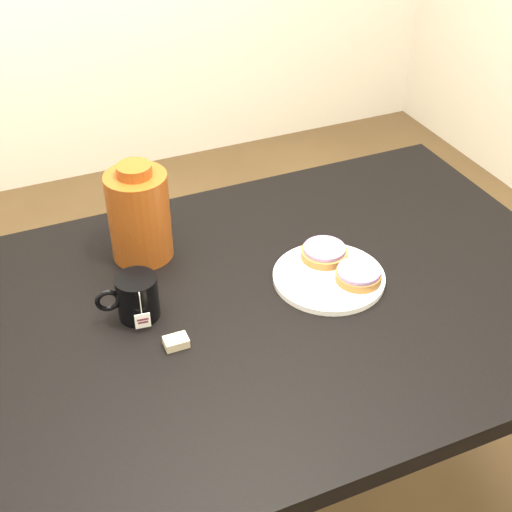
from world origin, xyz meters
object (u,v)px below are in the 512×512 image
bagel_back (324,252)px  teabag_pouch (176,342)px  plate (329,276)px  mug (136,297)px  bagel_front (359,275)px  table (256,333)px  bagel_package (139,215)px

bagel_back → teabag_pouch: 0.40m
plate → mug: size_ratio=1.84×
bagel_front → mug: 0.45m
table → bagel_front: 0.24m
plate → teabag_pouch: size_ratio=5.22×
bagel_back → mug: mug is taller
bagel_back → mug: bearing=-178.6°
bagel_package → bagel_back: bearing=-27.8°
bagel_front → teabag_pouch: bearing=-176.6°
bagel_back → bagel_package: bearing=152.2°
bagel_front → mug: size_ratio=0.97×
teabag_pouch → bagel_front: bearing=3.4°
mug → teabag_pouch: mug is taller
plate → bagel_back: size_ratio=2.13×
plate → bagel_back: 0.07m
table → bagel_front: size_ratio=11.36×
bagel_front → mug: bearing=168.8°
plate → bagel_front: bearing=-38.7°
bagel_front → mug: (-0.45, 0.09, 0.02)m
bagel_back → bagel_front: size_ratio=0.89×
bagel_back → mug: (-0.42, -0.01, 0.02)m
table → mug: 0.27m
table → bagel_back: size_ratio=12.69×
bagel_back → mug: size_ratio=0.86×
teabag_pouch → table: bearing=16.1°
plate → mug: bearing=172.9°
table → teabag_pouch: size_ratio=31.11×
mug → teabag_pouch: (0.04, -0.11, -0.04)m
bagel_front → teabag_pouch: 0.41m
mug → bagel_package: 0.21m
mug → bagel_package: size_ratio=0.57×
plate → bagel_package: size_ratio=1.06×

